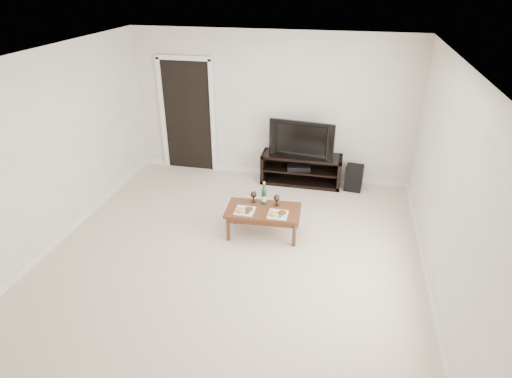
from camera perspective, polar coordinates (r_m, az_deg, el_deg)
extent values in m
plane|color=beige|center=(5.81, -3.39, -9.35)|extent=(5.50, 5.50, 0.00)
cube|color=silver|center=(7.68, 1.95, 10.89)|extent=(5.00, 0.04, 2.60)
cube|color=white|center=(4.74, -4.29, 17.00)|extent=(5.00, 5.50, 0.04)
cube|color=black|center=(8.14, -9.07, 9.49)|extent=(0.90, 0.02, 2.05)
cube|color=black|center=(7.69, 6.05, 2.63)|extent=(1.41, 0.45, 0.55)
imported|color=black|center=(7.47, 6.27, 6.83)|extent=(1.14, 0.28, 0.65)
cube|color=black|center=(7.67, 5.71, 2.98)|extent=(0.44, 0.36, 0.08)
cube|color=black|center=(7.66, 12.92, 1.47)|extent=(0.32, 0.32, 0.44)
cube|color=brown|center=(6.19, 0.97, -4.40)|extent=(1.09, 0.64, 0.42)
cube|color=white|center=(6.02, -1.52, -2.73)|extent=(0.27, 0.27, 0.07)
cube|color=white|center=(5.93, 2.93, -3.22)|extent=(0.27, 0.27, 0.07)
cylinder|color=#0F371B|center=(6.15, 1.07, -0.53)|extent=(0.07, 0.07, 0.35)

